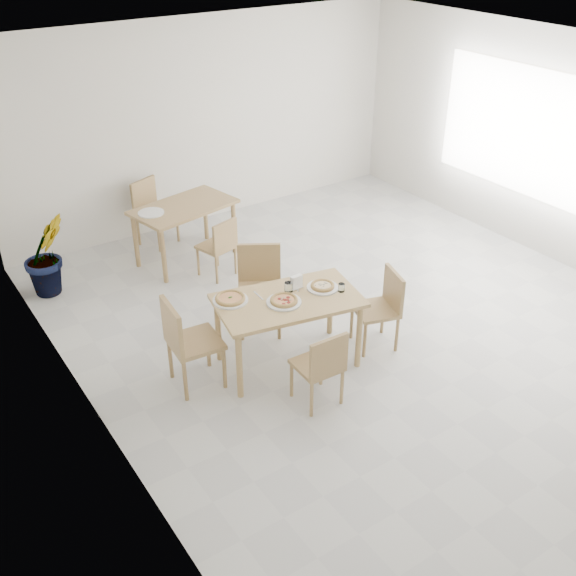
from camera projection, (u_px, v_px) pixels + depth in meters
room at (542, 137)px, 8.36m from camera, size 7.28×7.00×7.00m
main_table at (288, 307)px, 6.50m from camera, size 1.51×1.04×0.75m
chair_south at (322, 364)px, 6.04m from camera, size 0.40×0.40×0.79m
chair_north at (259, 282)px, 7.16m from camera, size 0.63×0.63×0.93m
chair_west at (186, 339)px, 6.24m from camera, size 0.50×0.50×0.93m
chair_east at (383, 304)px, 6.88m from camera, size 0.52×0.52×0.84m
plate_margherita at (230, 300)px, 6.42m from camera, size 0.34×0.34×0.02m
plate_mushroom at (322, 288)px, 6.62m from camera, size 0.31×0.31×0.02m
plate_pepperoni at (284, 302)px, 6.39m from camera, size 0.34×0.34×0.02m
pizza_margherita at (230, 298)px, 6.41m from camera, size 0.38×0.38×0.03m
pizza_mushroom at (323, 286)px, 6.61m from camera, size 0.25×0.25×0.03m
pizza_pepperoni at (284, 300)px, 6.38m from camera, size 0.33×0.33×0.03m
tumbler_a at (289, 287)px, 6.54m from camera, size 0.08×0.08×0.10m
tumbler_b at (341, 288)px, 6.56m from camera, size 0.06×0.06×0.09m
napkin_holder at (296, 283)px, 6.58m from camera, size 0.14×0.07×0.15m
fork_a at (298, 287)px, 6.64m from camera, size 0.11×0.16×0.01m
fork_b at (258, 296)px, 6.50m from camera, size 0.03×0.19×0.01m
second_table at (184, 213)px, 8.44m from camera, size 1.38×0.96×0.75m
chair_back_s at (220, 244)px, 8.15m from camera, size 0.47×0.47×0.77m
chair_back_n at (151, 207)px, 8.95m from camera, size 0.56×0.56×0.87m
plate_empty at (151, 213)px, 8.18m from camera, size 0.32×0.32×0.02m
potted_plant at (47, 255)px, 7.80m from camera, size 0.63×0.55×0.98m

